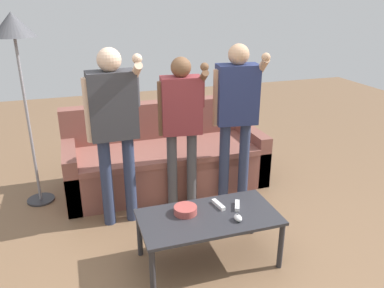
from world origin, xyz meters
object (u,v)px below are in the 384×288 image
at_px(floor_lamp, 15,37).
at_px(game_remote_wand_near, 218,205).
at_px(snack_bowl, 185,210).
at_px(game_remote_nunchuk, 238,218).
at_px(coffee_table, 209,221).
at_px(player_right, 237,106).
at_px(game_remote_wand_far, 237,206).
at_px(couch, 165,158).
at_px(player_left, 114,119).
at_px(player_center, 182,117).

xyz_separation_m(floor_lamp, game_remote_wand_near, (1.48, -1.36, -1.25)).
bearing_deg(snack_bowl, game_remote_nunchuk, -32.33).
bearing_deg(coffee_table, player_right, 55.74).
bearing_deg(game_remote_wand_far, game_remote_nunchuk, -112.69).
distance_m(snack_bowl, game_remote_wand_near, 0.29).
distance_m(couch, player_left, 1.16).
bearing_deg(game_remote_wand_near, floor_lamp, 137.34).
relative_size(floor_lamp, game_remote_wand_far, 12.95).
bearing_deg(game_remote_wand_far, player_center, 103.49).
bearing_deg(player_left, player_center, 9.36).
distance_m(player_left, player_center, 0.66).
height_order(couch, snack_bowl, couch).
bearing_deg(snack_bowl, player_right, 46.07).
height_order(coffee_table, game_remote_nunchuk, game_remote_nunchuk).
bearing_deg(game_remote_nunchuk, player_center, 97.15).
height_order(couch, player_right, player_right).
bearing_deg(coffee_table, player_left, 125.83).
height_order(floor_lamp, player_center, floor_lamp).
bearing_deg(coffee_table, game_remote_nunchuk, -34.94).
height_order(snack_bowl, player_right, player_right).
xyz_separation_m(floor_lamp, player_right, (1.97, -0.58, -0.67)).
height_order(coffee_table, player_center, player_center).
relative_size(player_center, player_right, 0.94).
bearing_deg(player_center, game_remote_nunchuk, -82.85).
bearing_deg(floor_lamp, game_remote_nunchuk, -46.19).
xyz_separation_m(couch, snack_bowl, (-0.18, -1.39, 0.15)).
bearing_deg(game_remote_wand_near, coffee_table, -137.73).
height_order(couch, player_center, player_center).
bearing_deg(game_remote_nunchuk, couch, 96.27).
bearing_deg(couch, game_remote_wand_far, -79.89).
distance_m(couch, player_center, 0.86).
relative_size(snack_bowl, game_remote_wand_near, 1.11).
relative_size(floor_lamp, game_remote_wand_near, 11.43).
bearing_deg(player_right, couch, 135.87).
bearing_deg(coffee_table, game_remote_wand_near, 42.27).
bearing_deg(coffee_table, game_remote_wand_far, 11.23).
relative_size(couch, coffee_table, 2.00).
height_order(game_remote_nunchuk, player_left, player_left).
bearing_deg(floor_lamp, player_right, -16.41).
xyz_separation_m(player_center, game_remote_wand_far, (0.21, -0.88, -0.52)).
bearing_deg(game_remote_wand_near, game_remote_nunchuk, -75.41).
bearing_deg(floor_lamp, snack_bowl, -49.34).
bearing_deg(player_center, player_right, -3.21).
relative_size(game_remote_nunchuk, player_left, 0.05).
height_order(floor_lamp, game_remote_wand_far, floor_lamp).
xyz_separation_m(couch, coffee_table, (-0.01, -1.48, 0.07)).
xyz_separation_m(couch, player_center, (0.04, -0.55, 0.66)).
xyz_separation_m(player_left, game_remote_wand_far, (0.86, -0.77, -0.60)).
distance_m(player_right, game_remote_wand_near, 1.09).
distance_m(coffee_table, game_remote_wand_near, 0.18).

